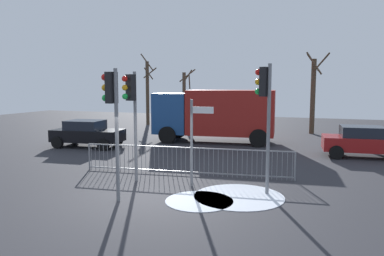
% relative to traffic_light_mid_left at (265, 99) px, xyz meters
% --- Properties ---
extents(ground_plane, '(60.00, 60.00, 0.00)m').
position_rel_traffic_light_mid_left_xyz_m(ground_plane, '(-3.12, -1.53, -2.97)').
color(ground_plane, '#2D2D33').
extents(traffic_light_mid_left, '(0.53, 0.40, 4.05)m').
position_rel_traffic_light_mid_left_xyz_m(traffic_light_mid_left, '(0.00, 0.00, 0.00)').
color(traffic_light_mid_left, slate).
rests_on(traffic_light_mid_left, ground).
extents(traffic_light_mid_right, '(0.39, 0.53, 3.87)m').
position_rel_traffic_light_mid_left_xyz_m(traffic_light_mid_right, '(-4.56, -0.18, -0.14)').
color(traffic_light_mid_right, slate).
rests_on(traffic_light_mid_right, ground).
extents(traffic_light_foreground_left, '(0.56, 0.36, 3.88)m').
position_rel_traffic_light_mid_left_xyz_m(traffic_light_foreground_left, '(-4.03, -2.25, -0.13)').
color(traffic_light_foreground_left, slate).
rests_on(traffic_light_foreground_left, ground).
extents(direction_sign_post, '(0.79, 0.10, 2.94)m').
position_rel_traffic_light_mid_left_xyz_m(direction_sign_post, '(-2.34, -0.02, -1.32)').
color(direction_sign_post, slate).
rests_on(direction_sign_post, ground).
extents(pedestrian_guard_railing, '(8.02, 1.05, 1.07)m').
position_rel_traffic_light_mid_left_xyz_m(pedestrian_guard_railing, '(-3.15, 1.37, -2.42)').
color(pedestrian_guard_railing, slate).
rests_on(pedestrian_guard_railing, ground).
extents(car_black_far, '(3.96, 2.27, 1.47)m').
position_rel_traffic_light_mid_left_xyz_m(car_black_far, '(-10.54, 5.48, -2.21)').
color(car_black_far, black).
rests_on(car_black_far, ground).
extents(car_red_trailing, '(3.93, 2.20, 1.47)m').
position_rel_traffic_light_mid_left_xyz_m(car_red_trailing, '(3.53, 7.49, -2.21)').
color(car_red_trailing, maroon).
rests_on(car_red_trailing, ground).
extents(delivery_truck, '(7.26, 3.36, 3.10)m').
position_rel_traffic_light_mid_left_xyz_m(delivery_truck, '(-4.39, 9.53, -1.23)').
color(delivery_truck, maroon).
rests_on(delivery_truck, ground).
extents(bare_tree_left, '(1.36, 1.38, 5.98)m').
position_rel_traffic_light_mid_left_xyz_m(bare_tree_left, '(-12.60, 16.94, -0.10)').
color(bare_tree_left, '#473828').
rests_on(bare_tree_left, ground).
extents(bare_tree_centre, '(1.58, 1.63, 5.64)m').
position_rel_traffic_light_mid_left_xyz_m(bare_tree_centre, '(0.88, 15.57, -0.14)').
color(bare_tree_centre, '#473828').
rests_on(bare_tree_centre, ground).
extents(bare_tree_right, '(1.40, 1.09, 4.67)m').
position_rel_traffic_light_mid_left_xyz_m(bare_tree_right, '(-8.85, 15.98, -0.59)').
color(bare_tree_right, '#473828').
rests_on(bare_tree_right, ground).
extents(snow_patch_kerb, '(2.77, 2.77, 0.01)m').
position_rel_traffic_light_mid_left_xyz_m(snow_patch_kerb, '(-0.63, -0.64, -2.97)').
color(snow_patch_kerb, silver).
rests_on(snow_patch_kerb, ground).
extents(snow_patch_island, '(2.02, 2.02, 0.01)m').
position_rel_traffic_light_mid_left_xyz_m(snow_patch_island, '(-1.63, -1.47, -2.97)').
color(snow_patch_island, silver).
rests_on(snow_patch_island, ground).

